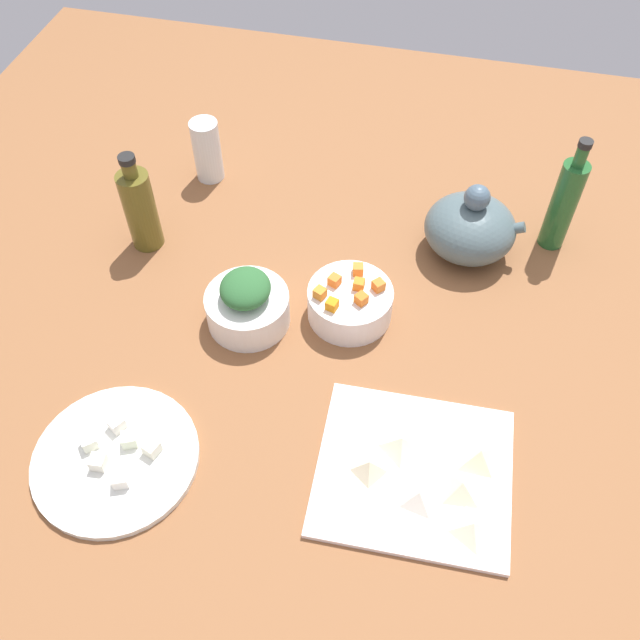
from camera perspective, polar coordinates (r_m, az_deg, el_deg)
The scene contains 29 objects.
tabletop at distance 119.23cm, azimuth 0.00°, elevation -1.94°, with size 190.00×190.00×3.00cm, color brown.
cutting_board at distance 105.28cm, azimuth 7.77°, elevation -12.36°, with size 28.58×25.69×1.00cm, color white.
plate_tofu at distance 109.61cm, azimuth -16.57°, elevation -10.94°, with size 24.98×24.98×1.20cm, color white.
bowl_greens at distance 118.69cm, azimuth -6.00°, elevation 0.95°, with size 14.42×14.42×6.25cm, color white.
bowl_carrots at distance 119.11cm, azimuth 2.50°, elevation 1.42°, with size 14.75×14.75×6.03cm, color white.
teapot at distance 130.71cm, azimuth 12.37°, elevation 7.50°, with size 18.27×16.31×15.41cm.
bottle_0 at distance 131.58cm, azimuth -14.70°, elevation 8.95°, with size 5.93×5.93×20.42cm.
bottle_1 at distance 134.10cm, azimuth 19.57°, elevation 9.13°, with size 4.81×4.81×23.59cm.
drinking_glass_0 at distance 145.50cm, azimuth -9.35°, elevation 13.71°, with size 5.71×5.71×13.18cm, color white.
carrot_cube_0 at distance 117.20cm, azimuth 1.21°, elevation 3.30°, with size 1.80×1.80×1.80cm, color orange.
carrot_cube_1 at distance 114.67cm, azimuth 3.44°, elevation 1.76°, with size 1.80×1.80×1.80cm, color orange.
carrot_cube_2 at distance 116.77cm, azimuth 3.25°, elevation 2.98°, with size 1.80×1.80×1.80cm, color orange.
carrot_cube_3 at distance 119.07cm, azimuth 3.17°, elevation 4.21°, with size 1.80×1.80×1.80cm, color orange.
carrot_cube_4 at distance 116.84cm, azimuth 4.87°, elevation 2.88°, with size 1.80×1.80×1.80cm, color orange.
carrot_cube_5 at distance 115.30cm, azimuth -0.01°, elevation 2.26°, with size 1.80×1.80×1.80cm, color orange.
carrot_cube_6 at distance 113.69cm, azimuth 1.00°, elevation 1.29°, with size 1.80×1.80×1.80cm, color orange.
chopped_greens_mound at distance 114.66cm, azimuth -6.22°, elevation 2.63°, with size 9.19×8.55×4.38cm, color #2B5E2F.
tofu_cube_0 at distance 105.84cm, azimuth -16.23°, elevation -12.59°, with size 2.20×2.20×2.20cm, color white.
tofu_cube_1 at distance 108.08cm, azimuth -17.92°, elevation -11.15°, with size 2.20×2.20×2.20cm, color silver.
tofu_cube_2 at distance 107.09cm, azimuth -13.80°, elevation -10.27°, with size 2.20×2.20×2.20cm, color white.
tofu_cube_3 at distance 108.64cm, azimuth -15.53°, elevation -9.52°, with size 2.20×2.20×2.20cm, color silver.
tofu_cube_4 at distance 110.17cm, azimuth -18.61°, elevation -9.56°, with size 2.20×2.20×2.20cm, color white.
tofu_cube_5 at distance 110.59cm, azimuth -16.53°, elevation -8.23°, with size 2.20×2.20×2.20cm, color white.
dumpling_0 at distance 102.89cm, azimuth 4.09°, elevation -12.03°, with size 4.13×4.05×2.74cm, color beige.
dumpling_1 at distance 102.02cm, azimuth 8.19°, elevation -14.23°, with size 4.81×4.43×2.11cm, color beige.
dumpling_2 at distance 106.17cm, azimuth 13.11°, elevation -10.88°, with size 5.69×4.95×2.66cm, color beige.
dumpling_3 at distance 101.43cm, azimuth 12.54°, elevation -16.40°, with size 5.20×4.84×2.22cm, color beige.
dumpling_4 at distance 105.08cm, azimuth 6.78°, elevation -10.09°, with size 5.27×4.93×2.84cm, color beige.
dumpling_5 at distance 103.57cm, azimuth 11.68°, elevation -13.36°, with size 5.31×5.21×2.30cm, color beige.
Camera 1 is at (16.29, -69.12, 97.27)cm, focal length 38.58 mm.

